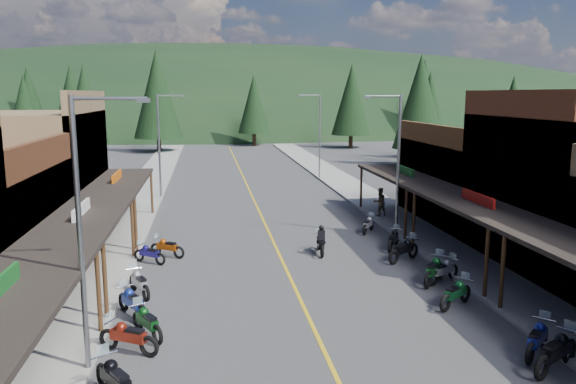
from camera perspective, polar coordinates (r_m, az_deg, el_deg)
name	(u,v)px	position (r m, az deg, el deg)	size (l,w,h in m)	color
ground	(296,290)	(23.63, 0.78, -9.91)	(220.00, 220.00, 0.00)	#38383A
centerline	(254,200)	(42.85, -3.46, -0.86)	(0.15, 90.00, 0.01)	gold
sidewalk_west	(137,203)	(43.00, -15.09, -1.06)	(3.40, 94.00, 0.15)	gray
sidewalk_east	(365,197)	(44.41, 7.80, -0.46)	(3.40, 94.00, 0.15)	gray
shop_west_3	(24,175)	(35.08, -25.25, 1.61)	(10.90, 10.20, 8.20)	brown
shop_east_3	(480,181)	(37.88, 18.93, 1.06)	(10.90, 10.20, 6.20)	#4C2D16
streetlight_0	(85,223)	(16.69, -19.96, -2.99)	(2.16, 0.18, 8.00)	gray
streetlight_1	(161,141)	(44.22, -12.79, 5.07)	(2.16, 0.18, 8.00)	gray
streetlight_2	(396,159)	(31.93, 10.92, 3.35)	(2.16, 0.18, 8.00)	gray
streetlight_3	(318,132)	(53.11, 3.09, 6.08)	(2.16, 0.18, 8.00)	gray
ridge_hill	(218,123)	(157.19, -7.09, 6.94)	(310.00, 140.00, 60.00)	black
pine_1	(71,99)	(94.20, -21.15, 8.80)	(5.88, 5.88, 12.50)	black
pine_2	(157,94)	(80.21, -13.15, 9.66)	(6.72, 6.72, 14.00)	black
pine_3	(254,104)	(88.28, -3.48, 8.92)	(5.04, 5.04, 11.00)	black
pine_4	(352,99)	(84.73, 6.47, 9.35)	(5.88, 5.88, 12.50)	black
pine_5	(424,94)	(101.17, 13.64, 9.65)	(6.72, 6.72, 14.00)	black
pine_6	(513,103)	(99.21, 21.86, 8.35)	(5.04, 5.04, 11.00)	black
pine_7	(29,99)	(102.00, -24.84, 8.59)	(5.88, 5.88, 12.50)	black
pine_8	(25,114)	(64.67, -25.13, 7.20)	(4.48, 4.48, 10.00)	black
pine_9	(429,107)	(72.41, 14.17, 8.34)	(4.93, 4.93, 10.80)	black
pine_10	(85,104)	(73.40, -19.92, 8.39)	(5.38, 5.38, 11.60)	black
pine_11	(420,102)	(64.41, 13.26, 8.94)	(5.82, 5.82, 12.40)	black
bike_west_4	(115,378)	(16.17, -17.13, -17.65)	(0.76, 2.28, 1.30)	black
bike_west_5	(128,335)	(18.72, -15.93, -13.81)	(0.71, 2.12, 1.21)	maroon
bike_west_6	(147,321)	(19.69, -14.13, -12.55)	(0.69, 2.08, 1.19)	#0D4215
bike_west_7	(132,301)	(21.44, -15.53, -10.64)	(0.72, 2.17, 1.24)	navy
bike_west_8	(139,282)	(23.52, -14.88, -8.81)	(0.70, 2.10, 1.20)	#99989D
bike_west_9	(149,253)	(27.78, -13.90, -6.01)	(0.62, 1.85, 1.06)	navy
bike_west_10	(167,246)	(28.63, -12.19, -5.41)	(0.65, 1.95, 1.11)	#A6470B
bike_east_4	(557,350)	(18.68, 25.63, -14.29)	(0.78, 2.33, 1.33)	black
bike_east_5	(538,337)	(19.49, 24.02, -13.33)	(0.71, 2.13, 1.22)	navy
bike_east_6	(456,292)	(22.57, 16.70, -9.71)	(0.70, 2.09, 1.19)	#0E4720
bike_east_7	(434,269)	(24.99, 14.62, -7.54)	(0.76, 2.29, 1.31)	#0D4319
bike_east_8	(444,269)	(25.25, 15.53, -7.58)	(0.68, 2.03, 1.16)	gray
bike_east_9	(404,249)	(27.85, 11.69, -5.65)	(0.75, 2.24, 1.28)	black
bike_east_10	(393,238)	(29.83, 10.66, -4.66)	(0.69, 2.07, 1.18)	black
bike_east_11	(368,224)	(33.16, 8.16, -3.19)	(0.64, 1.91, 1.09)	#98989D
rider_on_bike	(321,242)	(28.56, 3.33, -5.10)	(0.86, 2.09, 1.55)	black
pedestrian_east_b	(380,202)	(37.05, 9.29, -0.99)	(0.90, 0.52, 1.86)	brown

